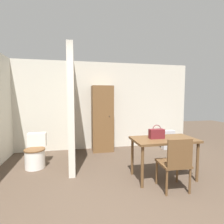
{
  "coord_description": "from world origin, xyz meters",
  "views": [
    {
      "loc": [
        -0.66,
        -1.64,
        1.5
      ],
      "look_at": [
        0.07,
        1.82,
        1.2
      ],
      "focal_mm": 28.0,
      "sensor_mm": 36.0,
      "label": 1
    }
  ],
  "objects": [
    {
      "name": "space_heater",
      "position": [
        1.96,
        2.89,
        0.27
      ],
      "size": [
        0.35,
        0.17,
        0.54
      ],
      "color": "#BCBCC1",
      "rests_on": "ground_plane"
    },
    {
      "name": "toilet",
      "position": [
        -1.51,
        2.29,
        0.29
      ],
      "size": [
        0.43,
        0.57,
        0.7
      ],
      "color": "white",
      "rests_on": "ground_plane"
    },
    {
      "name": "partition_wall",
      "position": [
        -0.74,
        2.49,
        1.25
      ],
      "size": [
        0.12,
        1.82,
        2.5
      ],
      "color": "beige",
      "rests_on": "ground_plane"
    },
    {
      "name": "dining_table",
      "position": [
        0.93,
        1.24,
        0.65
      ],
      "size": [
        1.16,
        0.64,
        0.75
      ],
      "color": "brown",
      "rests_on": "ground_plane"
    },
    {
      "name": "handbag",
      "position": [
        0.79,
        1.27,
        0.84
      ],
      "size": [
        0.27,
        0.12,
        0.25
      ],
      "color": "maroon",
      "rests_on": "dining_table"
    },
    {
      "name": "wooden_cabinet",
      "position": [
        0.07,
        3.14,
        0.91
      ],
      "size": [
        0.57,
        0.49,
        1.81
      ],
      "color": "brown",
      "rests_on": "ground_plane"
    },
    {
      "name": "wall_back",
      "position": [
        0.0,
        3.45,
        1.25
      ],
      "size": [
        5.58,
        0.12,
        2.5
      ],
      "color": "beige",
      "rests_on": "ground_plane"
    },
    {
      "name": "wooden_chair",
      "position": [
        0.88,
        0.78,
        0.48
      ],
      "size": [
        0.47,
        0.47,
        0.87
      ],
      "rotation": [
        0.0,
        0.0,
        -0.06
      ],
      "color": "brown",
      "rests_on": "ground_plane"
    }
  ]
}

